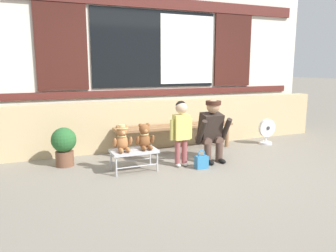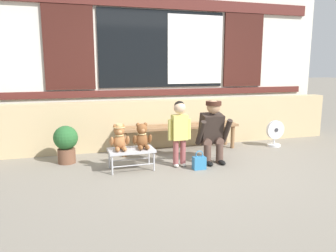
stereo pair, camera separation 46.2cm
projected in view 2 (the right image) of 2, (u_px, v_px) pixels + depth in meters
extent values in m
plane|color=gray|center=(199.00, 168.00, 4.71)|extent=(60.00, 60.00, 0.00)
cube|color=tan|center=(169.00, 123.00, 5.97)|extent=(6.54, 0.25, 0.85)
cube|color=silver|center=(161.00, 43.00, 6.20)|extent=(6.67, 0.20, 3.74)
cube|color=#56231E|center=(163.00, 92.00, 6.25)|extent=(6.14, 0.04, 0.12)
cube|color=black|center=(163.00, 49.00, 6.11)|extent=(2.40, 0.03, 1.40)
cube|color=white|center=(195.00, 50.00, 6.29)|extent=(1.11, 0.02, 1.29)
cube|color=#3D1914|center=(69.00, 48.00, 5.62)|extent=(0.84, 0.05, 1.43)
cube|color=#3D1914|center=(243.00, 50.00, 6.59)|extent=(0.84, 0.05, 1.43)
cube|color=#56231E|center=(163.00, 3.00, 5.95)|extent=(6.14, 0.06, 0.20)
cube|color=#8E6642|center=(181.00, 128.00, 5.51)|extent=(2.10, 0.11, 0.04)
cube|color=#8E6642|center=(179.00, 126.00, 5.64)|extent=(2.10, 0.11, 0.04)
cube|color=#8E6642|center=(176.00, 125.00, 5.78)|extent=(2.10, 0.11, 0.04)
cylinder|color=#8E6642|center=(124.00, 145.00, 5.27)|extent=(0.07, 0.07, 0.40)
cylinder|color=#8E6642|center=(122.00, 141.00, 5.53)|extent=(0.07, 0.07, 0.40)
cylinder|color=#8E6642|center=(233.00, 137.00, 5.83)|extent=(0.07, 0.07, 0.40)
cylinder|color=#8E6642|center=(225.00, 134.00, 6.09)|extent=(0.07, 0.07, 0.40)
cube|color=#BCBCC1|center=(131.00, 150.00, 4.59)|extent=(0.64, 0.36, 0.04)
cylinder|color=#BCBCC1|center=(112.00, 165.00, 4.40)|extent=(0.02, 0.02, 0.26)
cylinder|color=#BCBCC1|center=(109.00, 159.00, 4.68)|extent=(0.02, 0.02, 0.26)
cylinder|color=#BCBCC1|center=(154.00, 162.00, 4.57)|extent=(0.02, 0.02, 0.26)
cylinder|color=#BCBCC1|center=(149.00, 156.00, 4.85)|extent=(0.02, 0.02, 0.26)
cylinder|color=#BCBCC1|center=(134.00, 165.00, 4.49)|extent=(0.58, 0.02, 0.02)
cylinder|color=#BCBCC1|center=(130.00, 159.00, 4.77)|extent=(0.58, 0.02, 0.02)
ellipsoid|color=#A86B3D|center=(119.00, 142.00, 4.54)|extent=(0.17, 0.14, 0.22)
sphere|color=#A86B3D|center=(119.00, 130.00, 4.50)|extent=(0.15, 0.15, 0.15)
sphere|color=#E1955B|center=(120.00, 132.00, 4.46)|extent=(0.06, 0.06, 0.06)
sphere|color=#A86B3D|center=(115.00, 126.00, 4.49)|extent=(0.06, 0.06, 0.06)
ellipsoid|color=#A86B3D|center=(112.00, 141.00, 4.48)|extent=(0.06, 0.11, 0.16)
ellipsoid|color=#A86B3D|center=(117.00, 149.00, 4.44)|extent=(0.06, 0.15, 0.06)
sphere|color=#A86B3D|center=(123.00, 126.00, 4.52)|extent=(0.06, 0.06, 0.06)
ellipsoid|color=#A86B3D|center=(128.00, 140.00, 4.54)|extent=(0.06, 0.11, 0.16)
ellipsoid|color=#A86B3D|center=(124.00, 149.00, 4.46)|extent=(0.06, 0.15, 0.06)
torus|color=#D6B775|center=(119.00, 135.00, 4.52)|extent=(0.13, 0.13, 0.02)
cylinder|color=#D6B775|center=(119.00, 127.00, 4.50)|extent=(0.17, 0.17, 0.01)
cylinder|color=#D6B775|center=(119.00, 126.00, 4.50)|extent=(0.10, 0.10, 0.04)
ellipsoid|color=brown|center=(142.00, 140.00, 4.64)|extent=(0.17, 0.14, 0.22)
sphere|color=brown|center=(142.00, 129.00, 4.60)|extent=(0.15, 0.15, 0.15)
sphere|color=#AE6E42|center=(143.00, 130.00, 4.55)|extent=(0.06, 0.06, 0.06)
sphere|color=brown|center=(138.00, 125.00, 4.58)|extent=(0.06, 0.06, 0.06)
ellipsoid|color=brown|center=(135.00, 140.00, 4.57)|extent=(0.06, 0.11, 0.16)
ellipsoid|color=brown|center=(141.00, 148.00, 4.53)|extent=(0.06, 0.15, 0.06)
sphere|color=brown|center=(145.00, 124.00, 4.61)|extent=(0.06, 0.06, 0.06)
ellipsoid|color=brown|center=(150.00, 139.00, 4.64)|extent=(0.06, 0.11, 0.16)
ellipsoid|color=brown|center=(147.00, 147.00, 4.56)|extent=(0.06, 0.15, 0.06)
torus|color=#D6B775|center=(142.00, 134.00, 4.62)|extent=(0.13, 0.13, 0.02)
cylinder|color=#994C4C|center=(176.00, 152.00, 4.74)|extent=(0.08, 0.08, 0.36)
ellipsoid|color=silver|center=(176.00, 165.00, 4.76)|extent=(0.07, 0.12, 0.05)
cylinder|color=#994C4C|center=(183.00, 151.00, 4.77)|extent=(0.08, 0.08, 0.36)
ellipsoid|color=silver|center=(183.00, 165.00, 4.79)|extent=(0.07, 0.12, 0.05)
cube|color=#DBD166|center=(180.00, 127.00, 4.69)|extent=(0.22, 0.15, 0.36)
cylinder|color=#DBD166|center=(170.00, 130.00, 4.66)|extent=(0.06, 0.06, 0.30)
cylinder|color=#DBD166|center=(189.00, 129.00, 4.74)|extent=(0.06, 0.06, 0.30)
sphere|color=#DBB28E|center=(180.00, 108.00, 4.64)|extent=(0.17, 0.17, 0.17)
sphere|color=black|center=(179.00, 106.00, 4.65)|extent=(0.16, 0.16, 0.16)
cylinder|color=brown|center=(207.00, 154.00, 4.89)|extent=(0.11, 0.11, 0.30)
cylinder|color=brown|center=(204.00, 141.00, 4.99)|extent=(0.13, 0.32, 0.13)
ellipsoid|color=black|center=(209.00, 163.00, 4.83)|extent=(0.09, 0.20, 0.06)
cylinder|color=brown|center=(220.00, 153.00, 4.95)|extent=(0.11, 0.11, 0.30)
cylinder|color=brown|center=(216.00, 140.00, 5.05)|extent=(0.13, 0.32, 0.13)
ellipsoid|color=black|center=(222.00, 162.00, 4.89)|extent=(0.09, 0.20, 0.06)
cube|color=#2D231E|center=(211.00, 128.00, 4.95)|extent=(0.32, 0.30, 0.47)
cylinder|color=#2D231E|center=(201.00, 133.00, 4.80)|extent=(0.08, 0.28, 0.40)
cylinder|color=#2D231E|center=(227.00, 131.00, 4.93)|extent=(0.08, 0.28, 0.40)
sphere|color=tan|center=(214.00, 107.00, 4.83)|extent=(0.20, 0.20, 0.20)
cylinder|color=#422319|center=(214.00, 103.00, 4.82)|extent=(0.23, 0.23, 0.06)
cube|color=brown|center=(220.00, 135.00, 5.12)|extent=(0.10, 0.22, 0.16)
cube|color=teal|center=(199.00, 163.00, 4.65)|extent=(0.18, 0.11, 0.18)
torus|color=teal|center=(199.00, 154.00, 4.63)|extent=(0.11, 0.01, 0.11)
cylinder|color=brown|center=(67.00, 156.00, 4.94)|extent=(0.26, 0.26, 0.22)
sphere|color=#28602D|center=(66.00, 138.00, 4.89)|extent=(0.36, 0.36, 0.36)
cylinder|color=silver|center=(274.00, 145.00, 5.99)|extent=(0.24, 0.24, 0.04)
cylinder|color=silver|center=(274.00, 141.00, 5.98)|extent=(0.04, 0.04, 0.10)
cylinder|color=silver|center=(275.00, 130.00, 5.92)|extent=(0.34, 0.06, 0.34)
cylinder|color=#333338|center=(275.00, 130.00, 5.92)|extent=(0.07, 0.08, 0.07)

